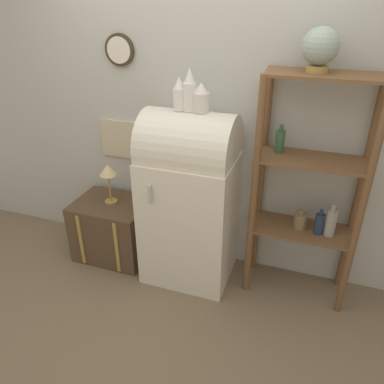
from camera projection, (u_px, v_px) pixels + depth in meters
ground_plane at (179, 290)px, 3.05m from camera, size 12.00×12.00×0.00m
wall_back at (202, 109)px, 2.90m from camera, size 7.00×0.09×2.70m
refrigerator at (190, 197)px, 2.93m from camera, size 0.69×0.60×1.41m
suitcase_trunk at (113, 229)px, 3.36m from camera, size 0.63×0.49×0.54m
shelf_unit at (309, 183)px, 2.64m from camera, size 0.76×0.36×1.71m
globe at (320, 47)px, 2.24m from camera, size 0.22×0.22×0.26m
vase_left at (179, 95)px, 2.57m from camera, size 0.08×0.08×0.23m
vase_center at (189, 91)px, 2.55m from camera, size 0.09×0.09×0.29m
vase_right at (201, 98)px, 2.55m from camera, size 0.11×0.11×0.20m
desk_lamp at (108, 173)px, 3.12m from camera, size 0.15×0.15×0.35m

